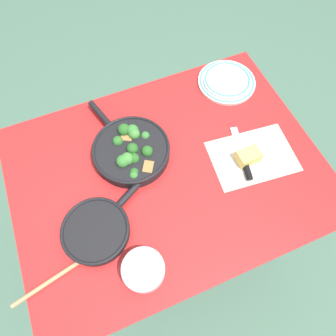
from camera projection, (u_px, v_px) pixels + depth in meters
The scene contains 10 objects.
ground_plane at pixel (168, 226), 1.83m from camera, with size 14.00×14.00×0.00m, color #476B56.
dining_table_red at pixel (168, 180), 1.21m from camera, with size 1.16×0.87×0.78m.
skillet_broccoli at pixel (131, 150), 1.13m from camera, with size 0.29×0.43×0.08m.
skillet_eggs at pixel (97, 230), 1.01m from camera, with size 0.33×0.24×0.04m.
wooden_spoon at pixel (75, 264), 0.97m from camera, with size 0.35×0.10×0.02m.
parchment_sheet at pixel (253, 156), 1.16m from camera, with size 0.34×0.25×0.00m.
grater_knife at pixel (244, 160), 1.14m from camera, with size 0.08×0.24×0.02m.
cheese_block at pixel (248, 157), 1.13m from camera, with size 0.09×0.06×0.05m.
dinner_plate_stack at pixel (227, 81), 1.31m from camera, with size 0.25×0.25×0.03m.
prep_bowl_steel at pixel (144, 270), 0.94m from camera, with size 0.14×0.14×0.06m.
Camera 1 is at (-0.19, -0.46, 1.79)m, focal length 32.00 mm.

